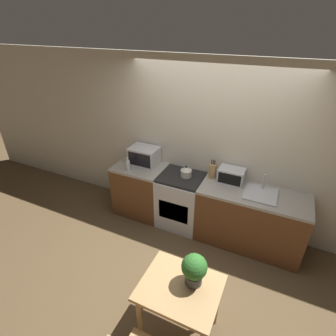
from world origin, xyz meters
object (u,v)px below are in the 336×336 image
stove_range (181,200)px  bottle (128,165)px  toaster_oven (231,175)px  microwave (144,156)px  dining_table (180,294)px  kettle (186,172)px

stove_range → bottle: 1.02m
bottle → toaster_oven: bottle is taller
stove_range → microwave: bearing=170.5°
toaster_oven → stove_range: bearing=-167.1°
microwave → bottle: 0.33m
stove_range → bottle: bearing=-168.1°
microwave → dining_table: microwave is taller
toaster_oven → kettle: bearing=-168.1°
stove_range → microwave: microwave is taller
microwave → toaster_oven: microwave is taller
dining_table → microwave: bearing=128.0°
toaster_oven → dining_table: (-0.03, -1.82, -0.38)m
toaster_oven → bottle: bearing=-167.6°
microwave → toaster_oven: 1.43m
microwave → dining_table: size_ratio=0.60×
stove_range → kettle: size_ratio=4.93×
microwave → dining_table: 2.30m
stove_range → microwave: size_ratio=1.96×
stove_range → kettle: (0.06, 0.03, 0.53)m
stove_range → toaster_oven: 0.92m
stove_range → dining_table: stove_range is taller
microwave → bottle: bearing=-113.5°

